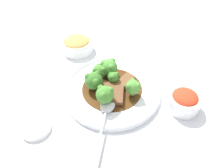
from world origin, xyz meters
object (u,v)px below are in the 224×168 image
Objects in this scene: broccoli_floret_5 at (113,77)px; beef_strip_2 at (117,95)px; broccoli_floret_0 at (94,80)px; broccoli_floret_2 at (105,94)px; beef_strip_0 at (107,85)px; beef_strip_1 at (125,81)px; broccoli_floret_1 at (133,87)px; sauce_dish at (36,128)px; broccoli_floret_4 at (99,71)px; main_plate at (112,90)px; broccoli_floret_3 at (109,67)px; side_bowl_appetizer at (77,44)px; serving_spoon at (106,111)px; side_bowl_kimchi at (184,101)px.

beef_strip_2 is at bearing -11.01° from broccoli_floret_5.
broccoli_floret_2 is at bearing 6.79° from broccoli_floret_0.
beef_strip_0 reaches higher than beef_strip_1.
beef_strip_0 is 0.71× the size of beef_strip_2.
broccoli_floret_2 is (0.00, -0.09, 0.01)m from broccoli_floret_1.
beef_strip_0 is 0.68× the size of sauce_dish.
broccoli_floret_4 reaches higher than broccoli_floret_5.
main_plate is 3.70× the size of sauce_dish.
beef_strip_0 is at bearing 70.71° from broccoli_floret_0.
main_plate is 5.30× the size of broccoli_floret_3.
side_bowl_appetizer reaches higher than main_plate.
beef_strip_2 is at bearing 39.75° from broccoli_floret_0.
beef_strip_1 is at bearing 132.03° from serving_spoon.
broccoli_floret_2 is at bearing -27.05° from beef_strip_0.
side_bowl_appetizer is at bearing 177.44° from serving_spoon.
broccoli_floret_3 is at bearing 155.04° from serving_spoon.
beef_strip_1 is 1.26× the size of broccoli_floret_2.
beef_strip_0 is at bearing -134.19° from broccoli_floret_1.
broccoli_floret_5 is (0.03, 0.03, -0.01)m from broccoli_floret_4.
broccoli_floret_2 reaches higher than broccoli_floret_5.
beef_strip_0 is at bearing -164.19° from beef_strip_2.
broccoli_floret_3 reaches higher than sauce_dish.
broccoli_floret_0 is 0.93× the size of broccoli_floret_2.
serving_spoon is at bearing -51.11° from beef_strip_2.
main_plate is at bearing 147.78° from serving_spoon.
serving_spoon is (0.09, -0.10, 0.00)m from beef_strip_1.
main_plate is 0.24m from sauce_dish.
broccoli_floret_2 is at bearing -89.96° from broccoli_floret_1.
beef_strip_2 is (0.04, 0.00, 0.02)m from main_plate.
broccoli_floret_3 is at bearing 177.73° from broccoli_floret_5.
main_plate is 6.09× the size of broccoli_floret_4.
beef_strip_2 is at bearing -7.63° from broccoli_floret_3.
sauce_dish is at bearing -69.72° from broccoli_floret_0.
side_bowl_kimchi is 0.78× the size of side_bowl_appetizer.
beef_strip_1 is at bearing 54.48° from broccoli_floret_4.
broccoli_floret_4 is at bearing -135.93° from side_bowl_kimchi.
broccoli_floret_4 is at bearing 115.50° from sauce_dish.
beef_strip_1 is 0.80× the size of side_bowl_kimchi.
broccoli_floret_2 reaches higher than broccoli_floret_4.
broccoli_floret_1 is at bearing 109.24° from serving_spoon.
broccoli_floret_4 is 0.41× the size of side_bowl_appetizer.
serving_spoon is at bearing -23.29° from beef_strip_0.
broccoli_floret_3 is 0.60× the size of side_bowl_kimchi.
main_plate is 0.08m from broccoli_floret_2.
broccoli_floret_4 is at bearing -136.45° from broccoli_floret_5.
broccoli_floret_5 is at bearing 11.94° from side_bowl_appetizer.
broccoli_floret_2 is 0.20m from sauce_dish.
serving_spoon is 0.22m from side_bowl_kimchi.
sauce_dish is (-0.09, -0.40, -0.02)m from side_bowl_kimchi.
beef_strip_0 is 0.07m from broccoli_floret_2.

